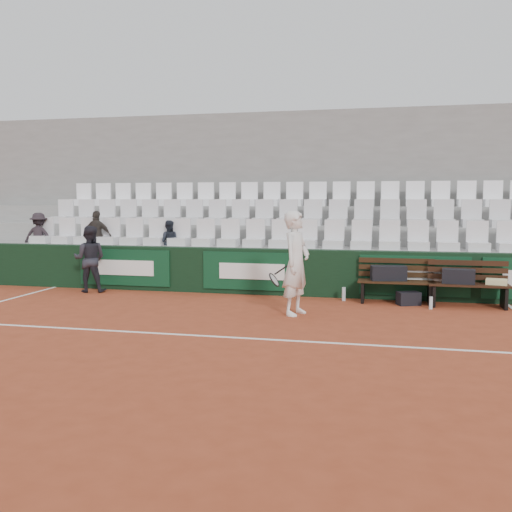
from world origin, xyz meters
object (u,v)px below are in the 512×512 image
(bench_right, at_px, (468,295))
(ball_kid, at_px, (90,259))
(sports_bag_left, at_px, (388,273))
(sports_bag_ground, at_px, (408,298))
(tennis_player, at_px, (296,263))
(spectator_a, at_px, (38,219))
(spectator_c, at_px, (168,223))
(sports_bag_right, at_px, (458,276))
(water_bottle_far, at_px, (431,303))
(bench_left, at_px, (396,292))
(spectator_b, at_px, (97,218))
(water_bottle_near, at_px, (344,294))

(bench_right, distance_m, ball_kid, 8.06)
(sports_bag_left, distance_m, sports_bag_ground, 0.64)
(tennis_player, xyz_separation_m, spectator_a, (-6.87, 2.57, 0.66))
(sports_bag_ground, height_order, spectator_c, spectator_c)
(sports_bag_right, relative_size, water_bottle_far, 2.54)
(sports_bag_ground, distance_m, spectator_a, 9.09)
(bench_left, bearing_deg, sports_bag_ground, -35.16)
(bench_right, height_order, sports_bag_left, sports_bag_left)
(sports_bag_right, distance_m, spectator_c, 6.55)
(sports_bag_ground, distance_m, tennis_player, 2.60)
(spectator_c, bearing_deg, sports_bag_ground, 154.74)
(spectator_b, bearing_deg, bench_left, 168.97)
(bench_right, xyz_separation_m, spectator_c, (-6.58, 1.08, 1.29))
(sports_bag_ground, xyz_separation_m, water_bottle_near, (-1.28, 0.20, 0.01))
(sports_bag_ground, relative_size, tennis_player, 0.23)
(sports_bag_right, xyz_separation_m, spectator_a, (-9.82, 1.08, 1.01))
(bench_right, xyz_separation_m, water_bottle_near, (-2.40, 0.14, -0.09))
(sports_bag_left, distance_m, water_bottle_far, 1.07)
(bench_left, relative_size, sports_bag_ground, 3.50)
(spectator_a, relative_size, spectator_b, 0.96)
(sports_bag_left, distance_m, sports_bag_right, 1.33)
(sports_bag_right, distance_m, water_bottle_far, 0.82)
(water_bottle_far, bearing_deg, bench_left, 141.38)
(sports_bag_ground, distance_m, ball_kid, 6.95)
(spectator_a, bearing_deg, bench_right, 162.51)
(sports_bag_ground, bearing_deg, sports_bag_left, 152.61)
(bench_left, xyz_separation_m, tennis_player, (-1.78, -1.59, 0.71))
(bench_left, relative_size, sports_bag_left, 2.18)
(ball_kid, relative_size, spectator_a, 1.24)
(bench_right, xyz_separation_m, sports_bag_left, (-1.51, 0.14, 0.37))
(water_bottle_far, height_order, spectator_c, spectator_c)
(sports_bag_left, xyz_separation_m, spectator_b, (-6.91, 0.94, 1.03))
(water_bottle_near, bearing_deg, ball_kid, -178.65)
(water_bottle_far, relative_size, spectator_c, 0.23)
(sports_bag_right, distance_m, water_bottle_near, 2.26)
(bench_right, relative_size, spectator_c, 1.45)
(bench_left, height_order, water_bottle_far, bench_left)
(bench_right, bearing_deg, spectator_a, 173.82)
(bench_left, distance_m, spectator_a, 8.81)
(bench_left, height_order, sports_bag_left, sports_bag_left)
(sports_bag_left, bearing_deg, sports_bag_right, -5.99)
(spectator_b, bearing_deg, bench_right, 169.50)
(tennis_player, height_order, spectator_a, spectator_a)
(bench_left, distance_m, spectator_b, 7.27)
(bench_right, relative_size, spectator_a, 1.25)
(bench_left, bearing_deg, water_bottle_far, -38.62)
(ball_kid, distance_m, spectator_b, 1.45)
(bench_right, relative_size, tennis_player, 0.80)
(sports_bag_right, xyz_separation_m, water_bottle_far, (-0.53, -0.41, -0.47))
(bench_left, distance_m, sports_bag_ground, 0.31)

